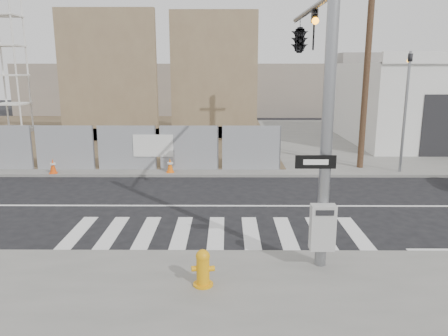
{
  "coord_description": "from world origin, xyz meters",
  "views": [
    {
      "loc": [
        0.29,
        -14.31,
        4.64
      ],
      "look_at": [
        0.21,
        -0.27,
        1.4
      ],
      "focal_mm": 35.0,
      "sensor_mm": 36.0,
      "label": 1
    }
  ],
  "objects_px": {
    "crane_tower": "(2,1)",
    "auto_shop": "(448,102)",
    "fire_hydrant": "(203,268)",
    "traffic_cone_d": "(170,165)",
    "traffic_cone_c": "(53,166)",
    "signal_pole": "(307,62)"
  },
  "relations": [
    {
      "from": "crane_tower",
      "to": "traffic_cone_d",
      "type": "bearing_deg",
      "value": -44.47
    },
    {
      "from": "signal_pole",
      "to": "crane_tower",
      "type": "xyz_separation_m",
      "value": [
        -17.49,
        19.05,
        4.24
      ]
    },
    {
      "from": "auto_shop",
      "to": "fire_hydrant",
      "type": "height_order",
      "value": "auto_shop"
    },
    {
      "from": "auto_shop",
      "to": "fire_hydrant",
      "type": "distance_m",
      "value": 23.64
    },
    {
      "from": "crane_tower",
      "to": "auto_shop",
      "type": "bearing_deg",
      "value": -7.92
    },
    {
      "from": "traffic_cone_c",
      "to": "traffic_cone_d",
      "type": "height_order",
      "value": "traffic_cone_c"
    },
    {
      "from": "traffic_cone_c",
      "to": "crane_tower",
      "type": "bearing_deg",
      "value": 121.08
    },
    {
      "from": "auto_shop",
      "to": "traffic_cone_c",
      "type": "relative_size",
      "value": 18.35
    },
    {
      "from": "crane_tower",
      "to": "fire_hydrant",
      "type": "relative_size",
      "value": 22.47
    },
    {
      "from": "auto_shop",
      "to": "fire_hydrant",
      "type": "bearing_deg",
      "value": -127.06
    },
    {
      "from": "crane_tower",
      "to": "fire_hydrant",
      "type": "height_order",
      "value": "crane_tower"
    },
    {
      "from": "auto_shop",
      "to": "traffic_cone_c",
      "type": "distance_m",
      "value": 23.12
    },
    {
      "from": "fire_hydrant",
      "to": "traffic_cone_d",
      "type": "relative_size",
      "value": 1.25
    },
    {
      "from": "crane_tower",
      "to": "traffic_cone_c",
      "type": "height_order",
      "value": "crane_tower"
    },
    {
      "from": "crane_tower",
      "to": "traffic_cone_d",
      "type": "distance_m",
      "value": 19.89
    },
    {
      "from": "traffic_cone_d",
      "to": "signal_pole",
      "type": "bearing_deg",
      "value": -54.09
    },
    {
      "from": "traffic_cone_c",
      "to": "auto_shop",
      "type": "bearing_deg",
      "value": 22.33
    },
    {
      "from": "traffic_cone_c",
      "to": "fire_hydrant",
      "type": "bearing_deg",
      "value": -54.78
    },
    {
      "from": "crane_tower",
      "to": "traffic_cone_c",
      "type": "distance_m",
      "value": 17.22
    },
    {
      "from": "fire_hydrant",
      "to": "traffic_cone_c",
      "type": "relative_size",
      "value": 1.24
    },
    {
      "from": "signal_pole",
      "to": "traffic_cone_d",
      "type": "distance_m",
      "value": 9.1
    },
    {
      "from": "crane_tower",
      "to": "auto_shop",
      "type": "xyz_separation_m",
      "value": [
        29.0,
        -4.03,
        -6.49
      ]
    }
  ]
}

